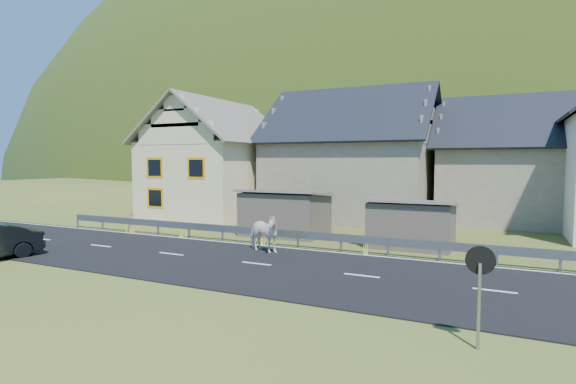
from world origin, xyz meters
The scene contains 13 objects.
ground centered at (0.00, 0.00, 0.00)m, with size 160.00×160.00×0.00m, color #33431B.
road centered at (0.00, 0.00, 0.02)m, with size 60.00×7.00×0.04m, color black.
lane_markings centered at (0.00, 0.00, 0.04)m, with size 60.00×6.60×0.01m, color silver.
guardrail centered at (0.00, 3.68, 0.56)m, with size 28.10×0.09×0.75m.
shed_left centered at (-2.00, 6.50, 1.10)m, with size 4.30×3.30×2.40m, color brown.
shed_right centered at (4.50, 6.00, 1.00)m, with size 3.80×2.90×2.20m, color brown.
house_cream centered at (-10.00, 12.00, 4.36)m, with size 7.80×9.80×8.30m.
house_stone_a centered at (-1.00, 15.00, 4.63)m, with size 10.80×9.80×8.90m.
house_stone_b centered at (9.00, 17.00, 4.24)m, with size 9.80×8.80×8.10m.
mountain centered at (5.00, 180.00, -20.00)m, with size 440.00×280.00×260.00m, color #253C0F.
conifer_patch centered at (-55.00, 110.00, 6.00)m, with size 76.00×50.00×28.00m, color black.
horse centered at (-0.87, 2.01, 0.84)m, with size 1.90×0.86×1.60m, color white.
traffic_mirror centered at (7.76, -4.48, 1.56)m, with size 0.59×0.17×2.12m.
Camera 1 is at (8.14, -14.22, 3.84)m, focal length 28.00 mm.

